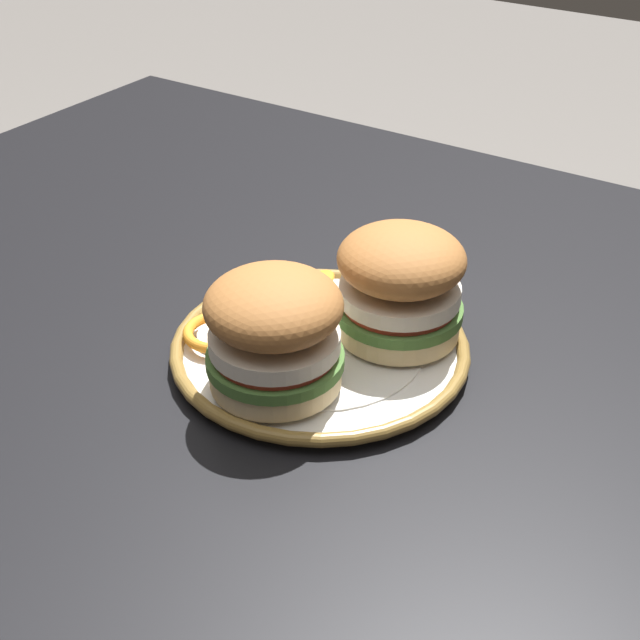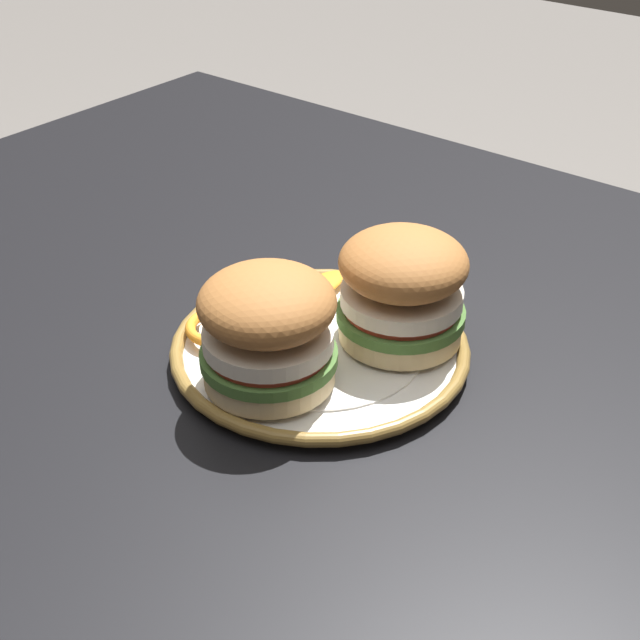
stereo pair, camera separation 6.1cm
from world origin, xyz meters
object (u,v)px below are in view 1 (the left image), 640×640
(dinner_plate, at_px, (320,349))
(dining_table, at_px, (303,390))
(sandwich_half_right, at_px, (274,330))
(sandwich_half_left, at_px, (399,284))

(dinner_plate, bearing_deg, dining_table, -42.92)
(dining_table, xyz_separation_m, sandwich_half_right, (-0.06, 0.12, 0.16))
(sandwich_half_left, relative_size, sandwich_half_right, 1.02)
(dining_table, bearing_deg, sandwich_half_left, 178.47)
(dining_table, xyz_separation_m, dinner_plate, (-0.06, 0.05, 0.10))
(sandwich_half_right, bearing_deg, dining_table, -64.69)
(dining_table, bearing_deg, dinner_plate, 137.08)
(dinner_plate, bearing_deg, sandwich_half_right, 91.59)
(sandwich_half_left, bearing_deg, dinner_plate, 44.29)
(sandwich_half_left, bearing_deg, dining_table, -1.53)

